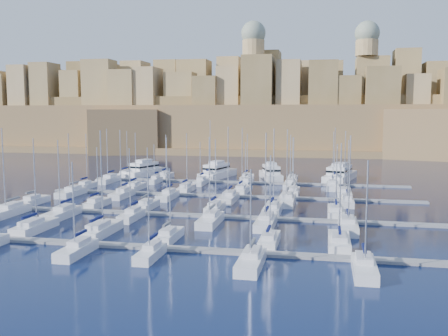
% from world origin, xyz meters
% --- Properties ---
extents(ground, '(600.00, 600.00, 0.00)m').
position_xyz_m(ground, '(0.00, 0.00, 0.00)').
color(ground, black).
rests_on(ground, ground).
extents(pontoon_near, '(84.00, 2.00, 0.40)m').
position_xyz_m(pontoon_near, '(0.00, -34.00, 0.20)').
color(pontoon_near, slate).
rests_on(pontoon_near, ground).
extents(pontoon_mid_near, '(84.00, 2.00, 0.40)m').
position_xyz_m(pontoon_mid_near, '(0.00, -12.00, 0.20)').
color(pontoon_mid_near, slate).
rests_on(pontoon_mid_near, ground).
extents(pontoon_mid_far, '(84.00, 2.00, 0.40)m').
position_xyz_m(pontoon_mid_far, '(0.00, 10.00, 0.20)').
color(pontoon_mid_far, slate).
rests_on(pontoon_mid_far, ground).
extents(pontoon_far, '(84.00, 2.00, 0.40)m').
position_xyz_m(pontoon_far, '(0.00, 32.00, 0.20)').
color(pontoon_far, slate).
rests_on(pontoon_far, ground).
extents(sailboat_1, '(2.91, 9.70, 13.25)m').
position_xyz_m(sailboat_1, '(-23.70, -28.27, 0.74)').
color(sailboat_1, silver).
rests_on(sailboat_1, ground).
extents(sailboat_2, '(3.03, 10.09, 16.28)m').
position_xyz_m(sailboat_2, '(-12.52, -28.08, 0.77)').
color(sailboat_2, silver).
rests_on(sailboat_2, ground).
extents(sailboat_3, '(2.32, 7.72, 10.88)m').
position_xyz_m(sailboat_3, '(-1.21, -29.24, 0.70)').
color(sailboat_3, silver).
rests_on(sailboat_3, ground).
extents(sailboat_4, '(2.44, 8.14, 13.07)m').
position_xyz_m(sailboat_4, '(13.49, -29.03, 0.73)').
color(sailboat_4, silver).
rests_on(sailboat_4, ground).
extents(sailboat_5, '(2.97, 9.90, 14.83)m').
position_xyz_m(sailboat_5, '(23.10, -28.17, 0.76)').
color(sailboat_5, silver).
rests_on(sailboat_5, ground).
extents(sailboat_8, '(2.43, 8.11, 12.70)m').
position_xyz_m(sailboat_8, '(-10.79, -38.95, 0.72)').
color(sailboat_8, silver).
rests_on(sailboat_8, ground).
extents(sailboat_9, '(2.17, 7.23, 11.43)m').
position_xyz_m(sailboat_9, '(-0.73, -38.52, 0.71)').
color(sailboat_9, silver).
rests_on(sailboat_9, ground).
extents(sailboat_10, '(2.76, 9.19, 12.35)m').
position_xyz_m(sailboat_10, '(12.44, -39.48, 0.73)').
color(sailboat_10, silver).
rests_on(sailboat_10, ground).
extents(sailboat_11, '(2.64, 8.80, 13.63)m').
position_xyz_m(sailboat_11, '(25.70, -39.29, 0.74)').
color(sailboat_11, silver).
rests_on(sailboat_11, ground).
extents(sailboat_12, '(2.44, 8.14, 13.80)m').
position_xyz_m(sailboat_12, '(-37.22, -7.03, 0.74)').
color(sailboat_12, silver).
rests_on(sailboat_12, ground).
extents(sailboat_13, '(2.45, 8.17, 12.18)m').
position_xyz_m(sailboat_13, '(-23.36, -7.02, 0.72)').
color(sailboat_13, silver).
rests_on(sailboat_13, ground).
extents(sailboat_14, '(2.41, 8.05, 12.24)m').
position_xyz_m(sailboat_14, '(-12.81, -7.08, 0.72)').
color(sailboat_14, silver).
rests_on(sailboat_14, ground).
extents(sailboat_15, '(2.55, 8.51, 13.96)m').
position_xyz_m(sailboat_15, '(0.64, -6.85, 0.74)').
color(sailboat_15, silver).
rests_on(sailboat_15, ground).
extents(sailboat_16, '(3.04, 10.12, 16.05)m').
position_xyz_m(sailboat_16, '(11.56, -6.06, 0.77)').
color(sailboat_16, silver).
rests_on(sailboat_16, ground).
extents(sailboat_17, '(2.87, 9.57, 13.32)m').
position_xyz_m(sailboat_17, '(23.01, -6.34, 0.74)').
color(sailboat_17, silver).
rests_on(sailboat_17, ground).
extents(sailboat_18, '(3.13, 10.43, 16.22)m').
position_xyz_m(sailboat_18, '(-35.51, -18.09, 0.77)').
color(sailboat_18, silver).
rests_on(sailboat_18, ground).
extents(sailboat_19, '(2.90, 9.65, 14.20)m').
position_xyz_m(sailboat_19, '(-24.93, -17.71, 0.75)').
color(sailboat_19, silver).
rests_on(sailboat_19, ground).
extents(sailboat_20, '(2.38, 7.95, 12.86)m').
position_xyz_m(sailboat_20, '(-12.07, -16.87, 0.73)').
color(sailboat_20, silver).
rests_on(sailboat_20, ground).
extents(sailboat_21, '(2.92, 9.74, 15.04)m').
position_xyz_m(sailboat_21, '(2.31, -17.75, 0.76)').
color(sailboat_21, silver).
rests_on(sailboat_21, ground).
extents(sailboat_22, '(2.91, 9.69, 15.75)m').
position_xyz_m(sailboat_22, '(11.62, -17.73, 0.76)').
color(sailboat_22, silver).
rests_on(sailboat_22, ground).
extents(sailboat_23, '(2.94, 9.80, 15.46)m').
position_xyz_m(sailboat_23, '(24.73, -17.78, 0.76)').
color(sailboat_23, silver).
rests_on(sailboat_23, ground).
extents(sailboat_24, '(2.35, 7.83, 13.76)m').
position_xyz_m(sailboat_24, '(-36.78, 14.82, 0.74)').
color(sailboat_24, silver).
rests_on(sailboat_24, ground).
extents(sailboat_25, '(2.63, 8.78, 14.13)m').
position_xyz_m(sailboat_25, '(-24.15, 15.28, 0.74)').
color(sailboat_25, silver).
rests_on(sailboat_25, ground).
extents(sailboat_26, '(2.58, 8.59, 14.14)m').
position_xyz_m(sailboat_26, '(-11.25, 15.19, 0.74)').
color(sailboat_26, silver).
rests_on(sailboat_26, ground).
extents(sailboat_27, '(2.74, 9.12, 15.50)m').
position_xyz_m(sailboat_27, '(2.00, 15.45, 0.76)').
color(sailboat_27, silver).
rests_on(sailboat_27, ground).
extents(sailboat_28, '(2.71, 9.03, 13.40)m').
position_xyz_m(sailboat_28, '(13.86, 15.40, 0.74)').
color(sailboat_28, silver).
rests_on(sailboat_28, ground).
extents(sailboat_29, '(2.99, 9.95, 14.93)m').
position_xyz_m(sailboat_29, '(25.26, 15.86, 0.76)').
color(sailboat_29, silver).
rests_on(sailboat_29, ground).
extents(sailboat_30, '(2.96, 9.85, 14.38)m').
position_xyz_m(sailboat_30, '(-35.00, 4.19, 0.75)').
color(sailboat_30, silver).
rests_on(sailboat_30, ground).
extents(sailboat_31, '(2.73, 9.10, 15.22)m').
position_xyz_m(sailboat_31, '(-22.95, 4.56, 0.75)').
color(sailboat_31, silver).
rests_on(sailboat_31, ground).
extents(sailboat_32, '(2.70, 9.00, 13.70)m').
position_xyz_m(sailboat_32, '(-12.41, 4.61, 0.74)').
color(sailboat_32, silver).
rests_on(sailboat_32, ground).
extents(sailboat_33, '(3.05, 10.15, 16.05)m').
position_xyz_m(sailboat_33, '(1.15, 4.05, 0.77)').
color(sailboat_33, silver).
rests_on(sailboat_33, ground).
extents(sailboat_34, '(3.27, 10.90, 15.67)m').
position_xyz_m(sailboat_34, '(13.40, 3.68, 0.77)').
color(sailboat_34, silver).
rests_on(sailboat_34, ground).
extents(sailboat_35, '(2.50, 8.34, 13.59)m').
position_xyz_m(sailboat_35, '(25.47, 4.94, 0.74)').
color(sailboat_35, silver).
rests_on(sailboat_35, ground).
extents(sailboat_36, '(2.85, 9.48, 13.62)m').
position_xyz_m(sailboat_36, '(-35.67, 37.62, 0.74)').
color(sailboat_36, silver).
rests_on(sailboat_36, ground).
extents(sailboat_37, '(2.50, 8.35, 12.72)m').
position_xyz_m(sailboat_37, '(-23.62, 37.07, 0.73)').
color(sailboat_37, silver).
rests_on(sailboat_37, ground).
extents(sailboat_38, '(3.12, 10.41, 16.87)m').
position_xyz_m(sailboat_38, '(-10.93, 38.08, 0.78)').
color(sailboat_38, silver).
rests_on(sailboat_38, ground).
extents(sailboat_39, '(2.71, 9.04, 13.19)m').
position_xyz_m(sailboat_39, '(-0.23, 37.41, 0.74)').
color(sailboat_39, silver).
rests_on(sailboat_39, ground).
extents(sailboat_40, '(2.54, 8.48, 12.37)m').
position_xyz_m(sailboat_40, '(12.25, 37.13, 0.72)').
color(sailboat_40, silver).
rests_on(sailboat_40, ground).
extents(sailboat_41, '(2.82, 9.40, 14.96)m').
position_xyz_m(sailboat_41, '(23.36, 37.58, 0.75)').
color(sailboat_41, silver).
rests_on(sailboat_41, ground).
extents(sailboat_42, '(3.00, 10.00, 14.71)m').
position_xyz_m(sailboat_42, '(-35.99, 26.12, 0.76)').
color(sailboat_42, silver).
rests_on(sailboat_42, ground).
extents(sailboat_43, '(2.14, 7.12, 10.60)m').
position_xyz_m(sailboat_43, '(-23.45, 27.53, 0.70)').
color(sailboat_43, silver).
rests_on(sailboat_43, ground).
extents(sailboat_44, '(2.41, 8.04, 11.44)m').
position_xyz_m(sailboat_44, '(-10.75, 27.08, 0.71)').
color(sailboat_44, silver).
rests_on(sailboat_44, ground).
extents(sailboat_45, '(2.48, 8.28, 11.52)m').
position_xyz_m(sailboat_45, '(1.10, 26.97, 0.71)').
color(sailboat_45, silver).
rests_on(sailboat_45, ground).
extents(sailboat_46, '(2.92, 9.73, 13.55)m').
position_xyz_m(sailboat_46, '(12.48, 26.25, 0.75)').
color(sailboat_46, silver).
rests_on(sailboat_46, ground).
extents(sailboat_47, '(2.86, 9.55, 14.37)m').
position_xyz_m(sailboat_47, '(22.83, 26.35, 0.75)').
color(sailboat_47, silver).
rests_on(sailboat_47, ground).
extents(motor_yacht_a, '(9.57, 16.59, 5.25)m').
position_xyz_m(motor_yacht_a, '(-31.34, 41.15, 1.73)').
color(motor_yacht_a, silver).
rests_on(motor_yacht_a, ground).
extents(motor_yacht_b, '(8.57, 16.96, 5.25)m').
position_xyz_m(motor_yacht_b, '(-9.46, 41.32, 1.73)').
color(motor_yacht_b, silver).
rests_on(motor_yacht_b, ground).
extents(motor_yacht_c, '(8.22, 14.91, 5.25)m').
position_xyz_m(motor_yacht_c, '(6.09, 40.37, 1.73)').
color(motor_yacht_c, silver).
rests_on(motor_yacht_c, ground).
extents(motor_yacht_d, '(10.02, 19.64, 5.25)m').
position_xyz_m(motor_yacht_d, '(24.93, 42.56, 1.73)').
color(motor_yacht_d, silver).
rests_on(motor_yacht_d, ground).
extents(fortified_city, '(460.00, 108.95, 59.52)m').
position_xyz_m(fortified_city, '(-0.19, 155.26, 14.74)').
color(fortified_city, brown).
rests_on(fortified_city, ground).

